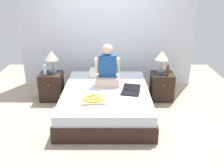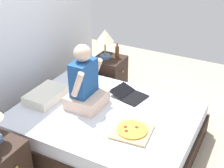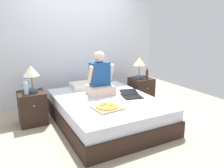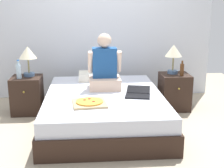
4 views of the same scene
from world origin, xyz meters
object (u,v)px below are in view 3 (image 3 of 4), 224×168
object	(u,v)px
person_seated	(100,79)
laptop	(131,95)
lamp_on_left_nightstand	(31,73)
lamp_on_right_nightstand	(139,63)
water_bottle	(26,88)
pizza_box	(107,107)
nightstand_left	(33,108)
nightstand_right	(141,91)
beer_bottle	(147,74)
bed	(106,110)

from	to	relation	value
person_seated	laptop	distance (m)	0.64
lamp_on_left_nightstand	lamp_on_right_nightstand	distance (m)	2.20
water_bottle	laptop	world-z (taller)	water_bottle
pizza_box	nightstand_left	bearing A→B (deg)	133.19
nightstand_right	lamp_on_left_nightstand	bearing A→B (deg)	178.71
nightstand_left	lamp_on_left_nightstand	distance (m)	0.61
nightstand_right	laptop	world-z (taller)	nightstand_right
water_bottle	beer_bottle	xyz separation A→B (m)	(2.42, -0.01, -0.02)
nightstand_right	laptop	xyz separation A→B (m)	(-0.69, -0.68, 0.18)
nightstand_left	laptop	distance (m)	1.73
nightstand_left	lamp_on_right_nightstand	world-z (taller)	lamp_on_right_nightstand
water_bottle	person_seated	xyz separation A→B (m)	(1.24, -0.19, 0.06)
nightstand_right	beer_bottle	distance (m)	0.39
lamp_on_right_nightstand	beer_bottle	xyz separation A→B (m)	(0.10, -0.15, -0.23)
water_bottle	pizza_box	xyz separation A→B (m)	(1.01, -0.91, -0.21)
bed	water_bottle	distance (m)	1.38
laptop	pizza_box	size ratio (longest dim) A/B	1.08
nightstand_right	laptop	bearing A→B (deg)	-135.52
nightstand_left	person_seated	size ratio (longest dim) A/B	0.72
beer_bottle	bed	bearing A→B (deg)	-159.15
lamp_on_left_nightstand	bed	bearing A→B (deg)	-29.07
nightstand_left	water_bottle	size ratio (longest dim) A/B	2.03
pizza_box	beer_bottle	bearing A→B (deg)	32.50
bed	pizza_box	distance (m)	0.54
person_seated	laptop	size ratio (longest dim) A/B	1.65
water_bottle	nightstand_left	bearing A→B (deg)	48.35
nightstand_left	lamp_on_left_nightstand	xyz separation A→B (m)	(0.04, 0.05, 0.61)
bed	laptop	distance (m)	0.52
lamp_on_left_nightstand	nightstand_right	distance (m)	2.31
laptop	nightstand_right	bearing A→B (deg)	44.48
nightstand_left	laptop	world-z (taller)	nightstand_left
water_bottle	laptop	bearing A→B (deg)	-19.53
lamp_on_right_nightstand	bed	bearing A→B (deg)	-151.15
bed	person_seated	size ratio (longest dim) A/B	2.72
lamp_on_left_nightstand	nightstand_right	world-z (taller)	lamp_on_left_nightstand
nightstand_right	person_seated	size ratio (longest dim) A/B	0.72
beer_bottle	laptop	bearing A→B (deg)	-142.75
nightstand_left	person_seated	distance (m)	1.27
laptop	lamp_on_left_nightstand	bearing A→B (deg)	154.67
lamp_on_left_nightstand	pizza_box	size ratio (longest dim) A/B	1.03
water_bottle	pizza_box	distance (m)	1.38
lamp_on_left_nightstand	water_bottle	size ratio (longest dim) A/B	1.63
lamp_on_left_nightstand	person_seated	bearing A→B (deg)	-16.30
beer_bottle	lamp_on_left_nightstand	bearing A→B (deg)	176.27
laptop	beer_bottle	bearing A→B (deg)	37.25
person_seated	pizza_box	world-z (taller)	person_seated
beer_bottle	laptop	size ratio (longest dim) A/B	0.49
laptop	bed	bearing A→B (deg)	164.92
bed	beer_bottle	bearing A→B (deg)	20.85
lamp_on_left_nightstand	pizza_box	bearing A→B (deg)	-49.45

